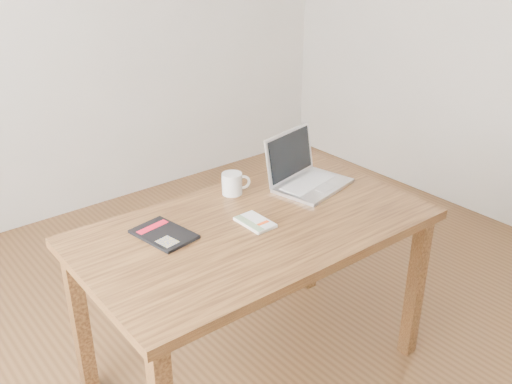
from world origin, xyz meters
TOP-DOWN VIEW (x-y plane):
  - room at (-0.07, 0.00)m, footprint 4.04×4.04m
  - desk at (-0.15, -0.01)m, footprint 1.40×0.82m
  - white_guidebook at (-0.16, -0.01)m, footprint 0.10×0.16m
  - black_guidebook at (-0.48, 0.14)m, footprint 0.19×0.26m
  - laptop at (0.25, 0.14)m, footprint 0.38×0.33m
  - coffee_mug at (-0.06, 0.27)m, footprint 0.12×0.09m

SIDE VIEW (x-z plane):
  - desk at x=-0.15m, z-range 0.29..1.04m
  - black_guidebook at x=-0.48m, z-range 0.75..0.76m
  - white_guidebook at x=-0.16m, z-range 0.75..0.76m
  - coffee_mug at x=-0.06m, z-range 0.75..0.85m
  - laptop at x=0.25m, z-range 0.68..0.92m
  - room at x=-0.07m, z-range 0.01..2.71m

